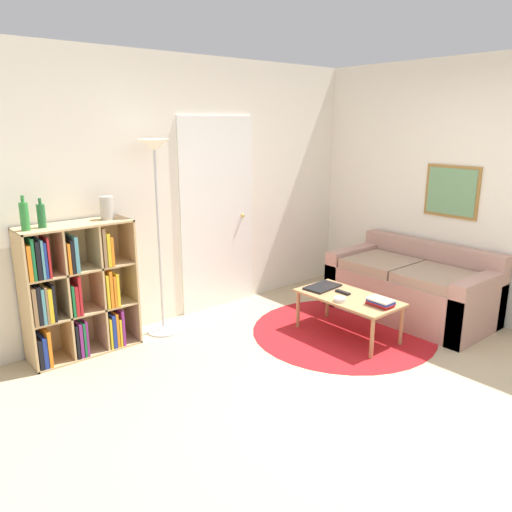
# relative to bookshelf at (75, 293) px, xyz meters

# --- Properties ---
(ground_plane) EXTENTS (14.00, 14.00, 0.00)m
(ground_plane) POSITION_rel_bookshelf_xyz_m (1.38, -2.23, -0.56)
(ground_plane) COLOR tan
(wall_back) EXTENTS (7.11, 0.11, 2.60)m
(wall_back) POSITION_rel_bookshelf_xyz_m (1.39, 0.21, 0.73)
(wall_back) COLOR silver
(wall_back) RESTS_ON ground_plane
(wall_right) EXTENTS (0.08, 5.42, 2.60)m
(wall_right) POSITION_rel_bookshelf_xyz_m (3.46, -1.03, 0.74)
(wall_right) COLOR silver
(wall_right) RESTS_ON ground_plane
(rug) EXTENTS (1.75, 1.75, 0.01)m
(rug) POSITION_rel_bookshelf_xyz_m (2.12, -1.19, -0.56)
(rug) COLOR #B2191E
(rug) RESTS_ON ground_plane
(bookshelf) EXTENTS (0.93, 0.34, 1.15)m
(bookshelf) POSITION_rel_bookshelf_xyz_m (0.00, 0.00, 0.00)
(bookshelf) COLOR tan
(bookshelf) RESTS_ON ground_plane
(floor_lamp) EXTENTS (0.31, 0.31, 1.82)m
(floor_lamp) POSITION_rel_bookshelf_xyz_m (0.80, -0.06, 0.89)
(floor_lamp) COLOR #B7B7BC
(floor_lamp) RESTS_ON ground_plane
(couch) EXTENTS (0.86, 1.61, 0.74)m
(couch) POSITION_rel_bookshelf_xyz_m (3.04, -1.35, -0.27)
(couch) COLOR tan
(couch) RESTS_ON ground_plane
(coffee_table) EXTENTS (0.51, 0.97, 0.40)m
(coffee_table) POSITION_rel_bookshelf_xyz_m (2.08, -1.27, -0.21)
(coffee_table) COLOR #AD7F51
(coffee_table) RESTS_ON ground_plane
(laptop) EXTENTS (0.38, 0.25, 0.02)m
(laptop) POSITION_rel_bookshelf_xyz_m (2.08, -0.95, -0.16)
(laptop) COLOR black
(laptop) RESTS_ON coffee_table
(bowl) EXTENTS (0.11, 0.11, 0.04)m
(bowl) POSITION_rel_bookshelf_xyz_m (1.92, -1.31, -0.15)
(bowl) COLOR silver
(bowl) RESTS_ON coffee_table
(book_stack_on_table) EXTENTS (0.16, 0.23, 0.07)m
(book_stack_on_table) POSITION_rel_bookshelf_xyz_m (2.10, -1.62, -0.13)
(book_stack_on_table) COLOR #B21E23
(book_stack_on_table) RESTS_ON coffee_table
(remote) EXTENTS (0.05, 0.16, 0.02)m
(remote) POSITION_rel_bookshelf_xyz_m (2.10, -1.18, -0.16)
(remote) COLOR black
(remote) RESTS_ON coffee_table
(bottle_left) EXTENTS (0.07, 0.07, 0.27)m
(bottle_left) POSITION_rel_bookshelf_xyz_m (-0.34, -0.03, 0.71)
(bottle_left) COLOR #2D8438
(bottle_left) RESTS_ON bookshelf
(bottle_middle) EXTENTS (0.06, 0.06, 0.24)m
(bottle_middle) POSITION_rel_bookshelf_xyz_m (-0.20, 0.00, 0.69)
(bottle_middle) COLOR #236633
(bottle_middle) RESTS_ON bookshelf
(vase_on_shelf) EXTENTS (0.12, 0.12, 0.20)m
(vase_on_shelf) POSITION_rel_bookshelf_xyz_m (0.34, -0.00, 0.69)
(vase_on_shelf) COLOR #B7B2A8
(vase_on_shelf) RESTS_ON bookshelf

